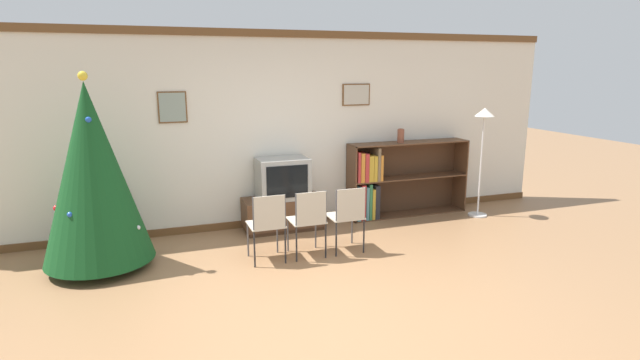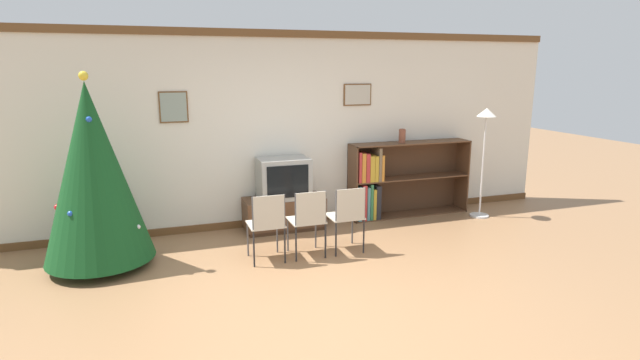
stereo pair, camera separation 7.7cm
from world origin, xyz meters
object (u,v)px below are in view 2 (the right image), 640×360
object	(u,v)px
christmas_tree	(93,173)
folding_chair_left	(267,223)
tv_console	(284,213)
vase	(402,136)
television	(284,178)
folding_chair_right	(347,215)
bookshelf	(388,181)
standing_lamp	(485,134)
folding_chair_center	(308,219)

from	to	relation	value
christmas_tree	folding_chair_left	size ratio (longest dim) A/B	2.65
tv_console	vase	distance (m)	2.09
television	folding_chair_right	world-z (taller)	television
television	vase	xyz separation A→B (m)	(1.83, 0.07, 0.50)
bookshelf	folding_chair_right	bearing A→B (deg)	-133.57
tv_console	standing_lamp	size ratio (longest dim) A/B	0.67
folding_chair_left	bookshelf	world-z (taller)	bookshelf
tv_console	vase	size ratio (longest dim) A/B	5.37
standing_lamp	folding_chair_center	bearing A→B (deg)	-165.90
bookshelf	standing_lamp	distance (m)	1.57
television	christmas_tree	bearing A→B (deg)	-164.91
folding_chair_left	folding_chair_center	world-z (taller)	same
christmas_tree	tv_console	xyz separation A→B (m)	(2.30, 0.62, -0.86)
folding_chair_left	folding_chair_right	size ratio (longest dim) A/B	1.00
tv_console	standing_lamp	bearing A→B (deg)	-7.24
folding_chair_right	vase	world-z (taller)	vase
bookshelf	tv_console	bearing A→B (deg)	-177.31
christmas_tree	television	xyz separation A→B (m)	(2.30, 0.62, -0.35)
folding_chair_left	christmas_tree	bearing A→B (deg)	164.69
television	vase	world-z (taller)	vase
television	standing_lamp	size ratio (longest dim) A/B	0.42
christmas_tree	standing_lamp	bearing A→B (deg)	2.70
folding_chair_center	vase	size ratio (longest dim) A/B	4.01
television	vase	bearing A→B (deg)	2.11
folding_chair_left	standing_lamp	xyz separation A→B (m)	(3.45, 0.74, 0.78)
folding_chair_right	bookshelf	world-z (taller)	bookshelf
standing_lamp	vase	bearing A→B (deg)	158.58
tv_console	vase	bearing A→B (deg)	2.03
tv_console	folding_chair_center	xyz separation A→B (m)	(0.00, -1.12, 0.25)
tv_console	bookshelf	xyz separation A→B (m)	(1.63, 0.08, 0.33)
tv_console	television	world-z (taller)	television
tv_console	folding_chair_right	world-z (taller)	folding_chair_right
bookshelf	vase	xyz separation A→B (m)	(0.20, -0.01, 0.67)
television	folding_chair_right	xyz separation A→B (m)	(0.49, -1.12, -0.25)
television	folding_chair_left	size ratio (longest dim) A/B	0.84
tv_console	folding_chair_right	xyz separation A→B (m)	(0.49, -1.12, 0.25)
christmas_tree	folding_chair_left	xyz separation A→B (m)	(1.81, -0.50, -0.61)
vase	folding_chair_right	bearing A→B (deg)	-138.57
folding_chair_right	vase	size ratio (longest dim) A/B	4.01
bookshelf	standing_lamp	bearing A→B (deg)	-18.80
television	standing_lamp	bearing A→B (deg)	-7.19
tv_console	folding_chair_center	world-z (taller)	folding_chair_center
folding_chair_left	folding_chair_right	world-z (taller)	same
folding_chair_right	folding_chair_center	bearing A→B (deg)	180.00
folding_chair_center	standing_lamp	world-z (taller)	standing_lamp
television	vase	distance (m)	1.90
tv_console	folding_chair_left	world-z (taller)	folding_chair_left
folding_chair_right	vase	bearing A→B (deg)	41.43
folding_chair_left	folding_chair_center	distance (m)	0.49
folding_chair_right	tv_console	bearing A→B (deg)	113.79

